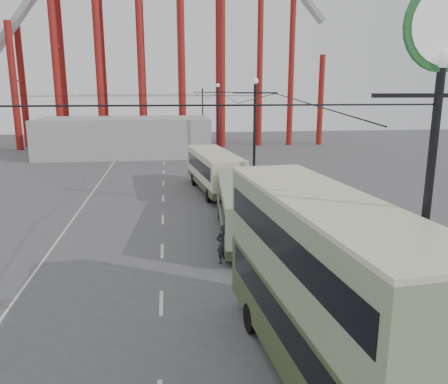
{
  "coord_description": "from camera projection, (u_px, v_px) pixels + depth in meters",
  "views": [
    {
      "loc": [
        -0.59,
        -12.46,
        8.39
      ],
      "look_at": [
        2.46,
        10.7,
        3.0
      ],
      "focal_mm": 35.0,
      "sensor_mm": 36.0,
      "label": 1
    }
  ],
  "objects": [
    {
      "name": "single_decker_green",
      "position": [
        242.0,
        207.0,
        25.75
      ],
      "size": [
        3.41,
        11.2,
        3.12
      ],
      "rotation": [
        0.0,
        0.0,
        -0.08
      ],
      "color": "gray",
      "rests_on": "ground"
    },
    {
      "name": "single_decker_cream",
      "position": [
        214.0,
        170.0,
        36.98
      ],
      "size": [
        4.0,
        11.21,
        3.41
      ],
      "rotation": [
        0.0,
        0.0,
        0.11
      ],
      "color": "beige",
      "rests_on": "ground"
    },
    {
      "name": "ground",
      "position": [
        192.0,
        359.0,
        14.0
      ],
      "size": [
        160.0,
        160.0,
        0.0
      ],
      "primitive_type": "plane",
      "color": "#505052",
      "rests_on": "ground"
    },
    {
      "name": "road_markings",
      "position": [
        165.0,
        205.0,
        32.92
      ],
      "size": [
        12.52,
        120.0,
        0.01
      ],
      "color": "silver",
      "rests_on": "ground"
    },
    {
      "name": "lamp_post_far",
      "position": [
        218.0,
        123.0,
        52.3
      ],
      "size": [
        3.2,
        0.44,
        9.32
      ],
      "color": "black",
      "rests_on": "ground"
    },
    {
      "name": "pedestrian",
      "position": [
        223.0,
        244.0,
        21.64
      ],
      "size": [
        0.84,
        0.67,
        2.01
      ],
      "primitive_type": "imported",
      "rotation": [
        0.0,
        0.0,
        3.42
      ],
      "color": "black",
      "rests_on": "ground"
    },
    {
      "name": "lamp_post_near",
      "position": [
        437.0,
        115.0,
        10.05
      ],
      "size": [
        3.2,
        0.44,
        10.8
      ],
      "color": "black",
      "rests_on": "ground"
    },
    {
      "name": "lamp_post_distant",
      "position": [
        203.0,
        114.0,
        73.55
      ],
      "size": [
        3.2,
        0.44,
        9.32
      ],
      "color": "black",
      "rests_on": "ground"
    },
    {
      "name": "lamp_post_mid",
      "position": [
        254.0,
        145.0,
        31.05
      ],
      "size": [
        3.2,
        0.44,
        9.32
      ],
      "color": "black",
      "rests_on": "ground"
    },
    {
      "name": "double_decker_bus",
      "position": [
        320.0,
        281.0,
        12.4
      ],
      "size": [
        3.53,
        10.62,
        5.6
      ],
      "rotation": [
        0.0,
        0.0,
        0.09
      ],
      "color": "#354223",
      "rests_on": "ground"
    },
    {
      "name": "fairground_shed",
      "position": [
        125.0,
        137.0,
        58.08
      ],
      "size": [
        22.0,
        10.0,
        5.0
      ],
      "primitive_type": "cube",
      "color": "#A9A9A4",
      "rests_on": "ground"
    }
  ]
}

